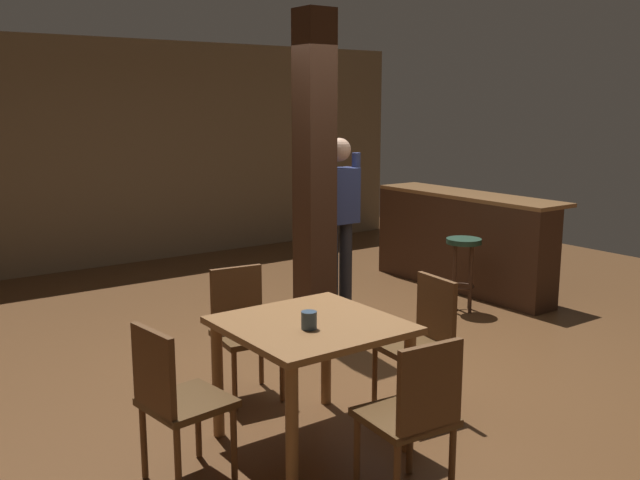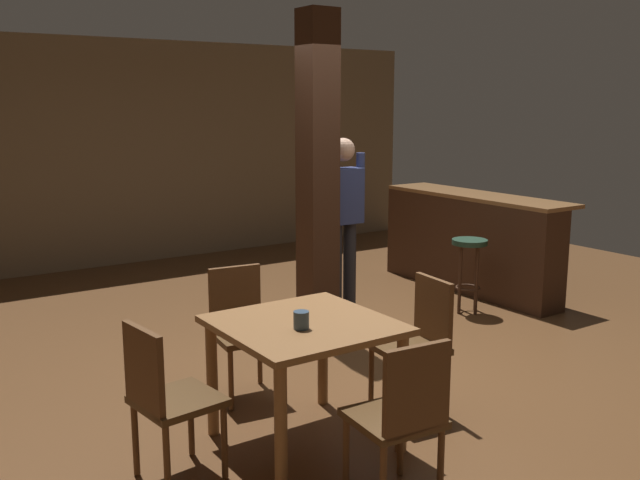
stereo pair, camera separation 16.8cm
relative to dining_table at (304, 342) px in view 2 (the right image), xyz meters
The scene contains 12 objects.
ground_plane 1.58m from the dining_table, 39.48° to the left, with size 10.80×10.80×0.00m, color brown.
wall_back 5.59m from the dining_table, 78.35° to the left, with size 8.00×0.10×2.80m, color #756047.
pillar 2.25m from the dining_table, 54.08° to the left, with size 0.28×0.28×2.80m, color #382114.
dining_table is the anchor object (origin of this frame).
chair_south 0.87m from the dining_table, 88.02° to the right, with size 0.46×0.46×0.89m.
chair_west 0.88m from the dining_table, behind, with size 0.47×0.47×0.89m.
chair_north 0.89m from the dining_table, 87.51° to the left, with size 0.47×0.47×0.89m.
chair_east 0.88m from the dining_table, ahead, with size 0.46×0.46×0.89m.
napkin_cup 0.22m from the dining_table, 130.22° to the right, with size 0.09×0.09×0.10m, color #33475B.
standing_person 2.42m from the dining_table, 48.82° to the left, with size 0.47×0.21×1.72m.
bar_counter 3.96m from the dining_table, 30.43° to the left, with size 0.56×2.31×1.06m.
bar_stool_near 3.14m from the dining_table, 26.61° to the left, with size 0.34×0.34×0.73m.
Camera 2 is at (-3.29, -4.31, 2.04)m, focal length 40.00 mm.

